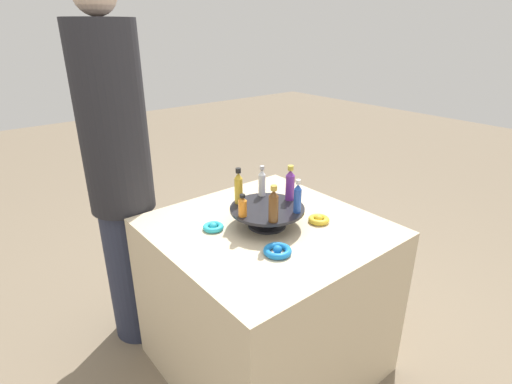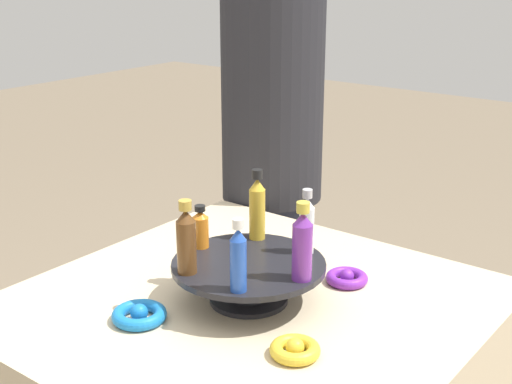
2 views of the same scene
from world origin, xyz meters
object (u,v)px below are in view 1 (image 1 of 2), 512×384
Objects in this scene: bottle_brown at (274,205)px; bottle_gold at (239,187)px; display_stand at (267,213)px; ribbon_bow_gold at (319,219)px; bottle_blue at (298,197)px; ribbon_bow_purple at (259,202)px; ribbon_bow_teal at (213,227)px; ribbon_bow_blue at (277,251)px; bottle_purple at (290,184)px; person_figure at (120,178)px; bottle_orange at (242,206)px; bottle_clear at (262,182)px.

bottle_gold reaches higher than bottle_brown.
ribbon_bow_gold is (-0.11, -0.19, -0.05)m from display_stand.
ribbon_bow_gold is at bearing -91.12° from bottle_brown.
bottle_blue is 1.54× the size of ribbon_bow_purple.
bottle_brown is 1.70× the size of ribbon_bow_teal.
bottle_gold reaches higher than ribbon_bow_blue.
bottle_purple is at bearing -120.16° from bottle_gold.
person_figure is at bearing 33.22° from bottle_gold.
bottle_brown is 1.63× the size of ribbon_bow_gold.
bottle_gold is at bearing 0.61° from person_figure.
bottle_orange is at bearing 89.84° from display_stand.
person_figure is at bearing 24.18° from bottle_brown.
bottle_orange is at bearing 89.84° from bottle_purple.
bottle_gold is 1.72× the size of ribbon_bow_gold.
bottle_purple and bottle_gold have the same top height.
ribbon_bow_purple is (0.19, -0.24, -0.11)m from bottle_orange.
ribbon_bow_teal is at bearing 104.23° from ribbon_bow_purple.
bottle_clear is at bearing -30.55° from ribbon_bow_blue.
display_stand is at bearing 149.23° from ribbon_bow_purple.
ribbon_bow_purple is (0.08, -0.05, -0.14)m from bottle_clear.
ribbon_bow_blue is 0.44m from ribbon_bow_purple.
display_stand is 3.44× the size of ribbon_bow_gold.
bottle_blue reaches higher than bottle_orange.
ribbon_bow_gold is at bearing -165.77° from ribbon_bow_purple.
ribbon_bow_teal is 0.81× the size of ribbon_bow_blue.
person_figure is (0.48, 0.31, -0.03)m from bottle_gold.
ribbon_bow_gold is (-0.11, -0.07, -0.14)m from bottle_purple.
bottle_gold is (0.11, 0.06, 0.10)m from display_stand.
bottle_orange is at bearing 59.84° from bottle_blue.
bottle_gold is 0.19m from ribbon_bow_teal.
bottle_purple is 0.77m from person_figure.
bottle_clear is (0.22, -0.13, -0.00)m from bottle_brown.
bottle_gold is (0.11, 0.19, 0.00)m from bottle_purple.
bottle_gold reaches higher than display_stand.
ribbon_bow_gold is at bearing -120.77° from ribbon_bow_teal.
bottle_gold reaches higher than bottle_blue.
ribbon_bow_purple is at bearing -30.77° from ribbon_bow_blue.
ribbon_bow_blue is at bearing 149.23° from display_stand.
bottle_purple is at bearing -176.39° from ribbon_bow_purple.
ribbon_bow_gold is (-0.00, -0.13, -0.14)m from bottle_blue.
bottle_clear is 1.52× the size of ribbon_bow_gold.
person_figure is at bearing 51.00° from ribbon_bow_purple.
bottle_brown is 0.25m from bottle_clear.
bottle_orange is at bearing 70.20° from ribbon_bow_gold.
bottle_clear is at bearing -90.16° from bottle_gold.
bottle_blue reaches higher than bottle_clear.
ribbon_bow_blue is (-0.30, -0.08, 0.00)m from ribbon_bow_teal.
bottle_brown is at bearing 149.84° from display_stand.
bottle_brown is 0.95× the size of bottle_gold.
ribbon_bow_blue is at bearing -176.39° from bottle_orange.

